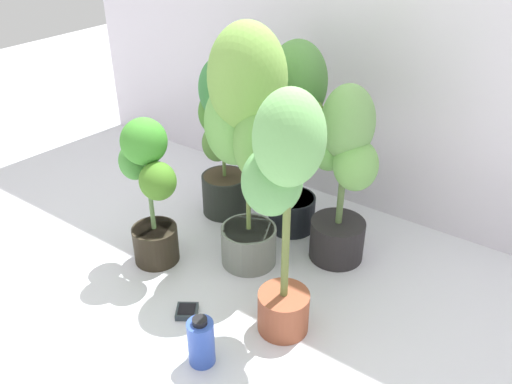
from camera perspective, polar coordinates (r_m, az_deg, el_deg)
The scene contains 9 objects.
ground_plane at distance 2.19m, azimuth -2.94°, elevation -9.46°, with size 8.00×8.00×0.00m, color silver.
potted_plant_front_right at distance 1.66m, azimuth 2.88°, elevation 0.19°, with size 0.35×0.31×0.91m.
potted_plant_center at distance 1.98m, azimuth -1.05°, elevation 7.00°, with size 0.41×0.35×1.01m.
potted_plant_back_center at distance 2.26m, azimuth 4.14°, elevation 7.56°, with size 0.41×0.35×0.88m.
potted_plant_front_left at distance 2.15m, azimuth -11.46°, elevation 0.23°, with size 0.34×0.24×0.65m.
potted_plant_back_right at distance 2.12m, azimuth 9.41°, elevation 2.27°, with size 0.36×0.27×0.78m.
potted_plant_back_left at distance 2.42m, azimuth -3.56°, elevation 6.31°, with size 0.33×0.29×0.77m.
hygrometer_box at distance 2.05m, azimuth -7.48°, elevation -12.68°, with size 0.11×0.11×0.03m.
nutrient_bottle at distance 1.83m, azimuth -5.96°, elevation -15.81°, with size 0.09×0.09×0.19m.
Camera 1 is at (1.07, -1.30, 1.40)m, focal length 36.98 mm.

